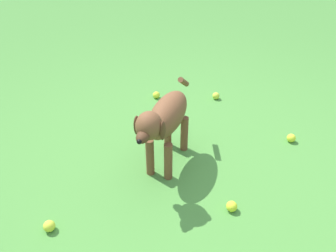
{
  "coord_description": "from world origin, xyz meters",
  "views": [
    {
      "loc": [
        -1.14,
        1.3,
        1.52
      ],
      "look_at": [
        0.15,
        0.01,
        0.3
      ],
      "focal_mm": 35.42,
      "sensor_mm": 36.0,
      "label": 1
    }
  ],
  "objects_px": {
    "tennis_ball_0": "(49,226)",
    "tennis_ball_4": "(232,206)",
    "tennis_ball_2": "(291,138)",
    "tennis_ball_3": "(216,96)",
    "tennis_ball_1": "(156,95)",
    "dog": "(165,119)"
  },
  "relations": [
    {
      "from": "tennis_ball_1",
      "to": "tennis_ball_2",
      "type": "distance_m",
      "value": 1.26
    },
    {
      "from": "tennis_ball_2",
      "to": "tennis_ball_4",
      "type": "bearing_deg",
      "value": 95.65
    },
    {
      "from": "dog",
      "to": "tennis_ball_4",
      "type": "height_order",
      "value": "dog"
    },
    {
      "from": "dog",
      "to": "tennis_ball_3",
      "type": "distance_m",
      "value": 1.11
    },
    {
      "from": "dog",
      "to": "tennis_ball_2",
      "type": "bearing_deg",
      "value": 126.36
    },
    {
      "from": "tennis_ball_4",
      "to": "dog",
      "type": "bearing_deg",
      "value": -1.48
    },
    {
      "from": "tennis_ball_1",
      "to": "tennis_ball_4",
      "type": "bearing_deg",
      "value": 154.57
    },
    {
      "from": "dog",
      "to": "tennis_ball_0",
      "type": "relative_size",
      "value": 11.94
    },
    {
      "from": "tennis_ball_0",
      "to": "tennis_ball_2",
      "type": "relative_size",
      "value": 1.0
    },
    {
      "from": "dog",
      "to": "tennis_ball_0",
      "type": "height_order",
      "value": "dog"
    },
    {
      "from": "tennis_ball_1",
      "to": "tennis_ball_4",
      "type": "height_order",
      "value": "same"
    },
    {
      "from": "tennis_ball_0",
      "to": "tennis_ball_3",
      "type": "bearing_deg",
      "value": -81.34
    },
    {
      "from": "dog",
      "to": "tennis_ball_1",
      "type": "bearing_deg",
      "value": -153.94
    },
    {
      "from": "tennis_ball_3",
      "to": "tennis_ball_4",
      "type": "xyz_separation_m",
      "value": [
        -0.91,
        1.01,
        0.0
      ]
    },
    {
      "from": "tennis_ball_0",
      "to": "tennis_ball_1",
      "type": "height_order",
      "value": "same"
    },
    {
      "from": "tennis_ball_1",
      "to": "tennis_ball_2",
      "type": "relative_size",
      "value": 1.0
    },
    {
      "from": "dog",
      "to": "tennis_ball_2",
      "type": "distance_m",
      "value": 1.06
    },
    {
      "from": "tennis_ball_0",
      "to": "tennis_ball_4",
      "type": "height_order",
      "value": "same"
    },
    {
      "from": "tennis_ball_1",
      "to": "tennis_ball_2",
      "type": "height_order",
      "value": "same"
    },
    {
      "from": "tennis_ball_0",
      "to": "tennis_ball_2",
      "type": "xyz_separation_m",
      "value": [
        -0.54,
        -1.73,
        0.0
      ]
    },
    {
      "from": "tennis_ball_0",
      "to": "tennis_ball_2",
      "type": "height_order",
      "value": "same"
    },
    {
      "from": "dog",
      "to": "tennis_ball_3",
      "type": "relative_size",
      "value": 11.94
    }
  ]
}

